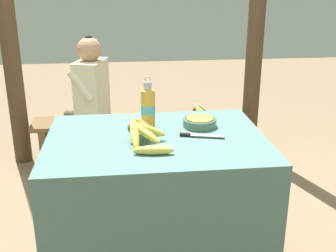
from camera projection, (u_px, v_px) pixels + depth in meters
market_counter at (157, 204)px, 2.28m from camera, size 1.12×0.82×0.78m
banana_bunch_ripe at (141, 129)px, 2.06m from camera, size 0.20×0.32×0.14m
serving_bowl at (200, 122)px, 2.29m from camera, size 0.18×0.18×0.05m
water_bottle at (148, 108)px, 2.24m from camera, size 0.08×0.08×0.28m
loose_banana_front at (153, 150)px, 1.93m from camera, size 0.19×0.06×0.04m
knife at (195, 135)px, 2.14m from camera, size 0.23×0.08×0.02m
wooden_bench at (139, 125)px, 3.61m from camera, size 1.79×0.32×0.40m
seated_vendor at (87, 94)px, 3.45m from camera, size 0.46×0.43×1.12m
banana_bunch_green at (199, 110)px, 3.63m from camera, size 0.16×0.26×0.13m
support_post_near at (4, 1)px, 3.31m from camera, size 0.15×0.15×2.73m
support_post_far at (258, 0)px, 3.53m from camera, size 0.15×0.15×2.73m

